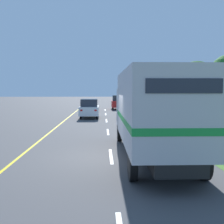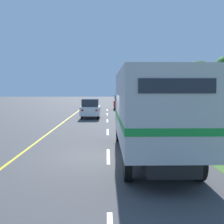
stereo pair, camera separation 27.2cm
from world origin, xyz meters
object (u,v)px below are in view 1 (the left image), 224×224
roadside_tree_far (196,86)px  delineator_post (211,142)px  roadside_tree_mid (196,83)px  horse_trailer_truck (153,110)px  lead_car_red_ahead (118,102)px  lead_car_white (89,108)px  highway_sign (205,104)px

roadside_tree_far → delineator_post: bearing=-107.1°
roadside_tree_mid → horse_trailer_truck: bearing=-113.1°
lead_car_red_ahead → delineator_post: size_ratio=4.05×
roadside_tree_mid → lead_car_white: bearing=-168.0°
horse_trailer_truck → roadside_tree_mid: 20.17m
highway_sign → roadside_tree_far: size_ratio=0.56×
horse_trailer_truck → lead_car_red_ahead: size_ratio=2.26×
lead_car_white → lead_car_red_ahead: lead_car_red_ahead is taller
highway_sign → roadside_tree_mid: (2.70, 9.98, 1.76)m
horse_trailer_truck → delineator_post: size_ratio=9.17×
horse_trailer_truck → lead_car_white: 16.47m
horse_trailer_truck → roadside_tree_far: size_ratio=1.82×
lead_car_red_ahead → delineator_post: 27.51m
roadside_tree_mid → delineator_post: 18.75m
lead_car_white → delineator_post: 16.44m
horse_trailer_truck → delineator_post: bearing=16.1°
horse_trailer_truck → lead_car_red_ahead: horse_trailer_truck is taller
highway_sign → roadside_tree_far: roadside_tree_far is taller
roadside_tree_mid → roadside_tree_far: size_ratio=1.20×
horse_trailer_truck → delineator_post: 3.04m
roadside_tree_far → horse_trailer_truck: bearing=-112.2°
horse_trailer_truck → lead_car_red_ahead: (0.18, 28.14, -0.93)m
horse_trailer_truck → roadside_tree_far: bearing=67.8°
lead_car_red_ahead → roadside_tree_mid: bearing=-51.3°
lead_car_white → roadside_tree_far: 15.03m
lead_car_red_ahead → roadside_tree_far: size_ratio=0.81×
lead_car_red_ahead → lead_car_white: bearing=-105.8°
lead_car_white → roadside_tree_far: size_ratio=0.82×
roadside_tree_mid → delineator_post: (-5.30, -17.75, -2.95)m
horse_trailer_truck → lead_car_white: horse_trailer_truck is taller
lead_car_white → roadside_tree_mid: bearing=12.0°
highway_sign → roadside_tree_mid: bearing=74.9°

